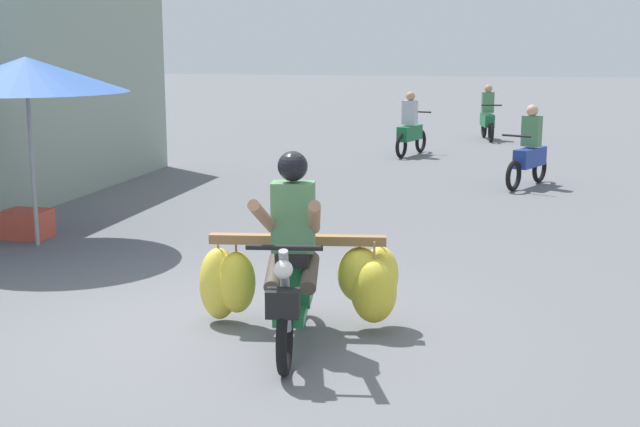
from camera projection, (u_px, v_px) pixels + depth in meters
name	position (u px, v px, depth m)	size (l,w,h in m)	color
ground_plane	(239.00, 332.00, 7.15)	(120.00, 120.00, 0.00)	slate
motorbike_main_loaded	(304.00, 274.00, 7.02)	(1.77, 1.75, 1.58)	black
motorbike_distant_ahead_left	(410.00, 130.00, 18.40)	(0.65, 1.58, 1.40)	black
motorbike_distant_ahead_right	(529.00, 154.00, 14.40)	(0.80, 1.51, 1.40)	black
motorbike_distant_far_ahead	(487.00, 117.00, 21.51)	(0.56, 1.61, 1.40)	black
market_umbrella_near_shop	(26.00, 75.00, 9.86)	(2.38, 2.38, 2.26)	#99999E
produce_crate	(27.00, 224.00, 10.61)	(0.56, 0.40, 0.36)	#CC4C38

